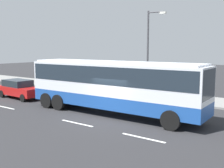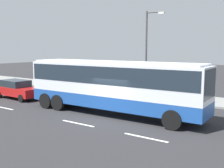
{
  "view_description": "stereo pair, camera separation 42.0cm",
  "coord_description": "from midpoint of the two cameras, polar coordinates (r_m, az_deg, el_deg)",
  "views": [
    {
      "loc": [
        9.8,
        -13.31,
        4.37
      ],
      "look_at": [
        -0.94,
        1.3,
        1.97
      ],
      "focal_mm": 43.89,
      "sensor_mm": 36.0,
      "label": 1
    },
    {
      "loc": [
        9.45,
        -13.56,
        4.37
      ],
      "look_at": [
        -0.94,
        1.3,
        1.97
      ],
      "focal_mm": 43.89,
      "sensor_mm": 36.0,
      "label": 2
    }
  ],
  "objects": [
    {
      "name": "coach_bus",
      "position": [
        17.89,
        0.69,
        0.48
      ],
      "size": [
        12.5,
        2.89,
        3.5
      ],
      "rotation": [
        0.0,
        0.0,
        0.02
      ],
      "color": "#1E4C9E",
      "rests_on": "ground_plane"
    },
    {
      "name": "street_lamp",
      "position": [
        23.29,
        8.31,
        7.25
      ],
      "size": [
        1.66,
        0.24,
        7.24
      ],
      "color": "#47474C",
      "rests_on": "sidewalk_curb"
    },
    {
      "name": "lane_centreline",
      "position": [
        15.43,
        -3.08,
        -8.9
      ],
      "size": [
        43.04,
        0.16,
        0.01
      ],
      "color": "white",
      "rests_on": "ground_plane"
    },
    {
      "name": "pedestrian_near_curb",
      "position": [
        25.76,
        5.95,
        0.17
      ],
      "size": [
        0.32,
        0.32,
        1.62
      ],
      "rotation": [
        0.0,
        0.0,
        2.69
      ],
      "color": "brown",
      "rests_on": "sidewalk_curb"
    },
    {
      "name": "sidewalk_curb",
      "position": [
        24.51,
        12.6,
        -2.73
      ],
      "size": [
        80.0,
        4.0,
        0.15
      ],
      "primitive_type": "cube",
      "color": "gray",
      "rests_on": "ground_plane"
    },
    {
      "name": "ground_plane",
      "position": [
        17.09,
        0.66,
        -7.26
      ],
      "size": [
        120.0,
        120.0,
        0.0
      ],
      "primitive_type": "plane",
      "color": "#28282B"
    },
    {
      "name": "car_red_compact",
      "position": [
        25.14,
        -18.22,
        -0.92
      ],
      "size": [
        4.6,
        2.05,
        1.59
      ],
      "rotation": [
        0.0,
        0.0,
        -0.04
      ],
      "color": "#B21919",
      "rests_on": "ground_plane"
    }
  ]
}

